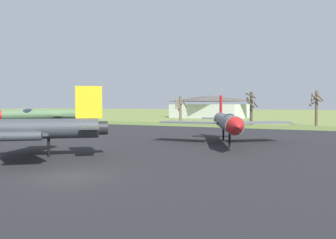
{
  "coord_description": "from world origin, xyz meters",
  "views": [
    {
      "loc": [
        13.52,
        -14.81,
        4.07
      ],
      "look_at": [
        -1.66,
        15.65,
        2.64
      ],
      "focal_mm": 37.14,
      "sensor_mm": 36.0,
      "label": 1
    }
  ],
  "objects": [
    {
      "name": "jet_fighter_front_right",
      "position": [
        -31.1,
        28.18,
        2.47
      ],
      "size": [
        13.16,
        17.01,
        6.16
      ],
      "color": "#4C6B47",
      "rests_on": "ground"
    },
    {
      "name": "ground_plane",
      "position": [
        0.0,
        0.0,
        0.0
      ],
      "size": [
        600.0,
        600.0,
        0.0
      ],
      "primitive_type": "plane",
      "color": "olive"
    },
    {
      "name": "bare_tree_left_of_center",
      "position": [
        -2.55,
        54.88,
        3.65
      ],
      "size": [
        2.15,
        2.0,
        6.66
      ],
      "color": "#42382D",
      "rests_on": "ground"
    },
    {
      "name": "bare_tree_far_left",
      "position": [
        -18.17,
        54.72,
        3.31
      ],
      "size": [
        2.48,
        2.42,
        5.99
      ],
      "color": "brown",
      "rests_on": "ground"
    },
    {
      "name": "asphalt_apron",
      "position": [
        0.0,
        16.62,
        0.03
      ],
      "size": [
        89.32,
        55.4,
        0.05
      ],
      "primitive_type": "cube",
      "color": "black",
      "rests_on": "ground"
    },
    {
      "name": "visitor_building",
      "position": [
        -23.69,
        88.73,
        3.43
      ],
      "size": [
        24.83,
        15.47,
        7.07
      ],
      "color": "beige",
      "rests_on": "ground"
    },
    {
      "name": "bare_tree_center",
      "position": [
        9.26,
        57.85,
        3.86
      ],
      "size": [
        2.76,
        2.78,
        6.82
      ],
      "color": "brown",
      "rests_on": "ground"
    },
    {
      "name": "grass_verge_strip",
      "position": [
        0.0,
        50.32,
        0.03
      ],
      "size": [
        149.32,
        12.0,
        0.06
      ],
      "primitive_type": "cube",
      "color": "#576A32",
      "rests_on": "ground"
    },
    {
      "name": "jet_fighter_front_left",
      "position": [
        -9.27,
        2.94,
        2.29
      ],
      "size": [
        14.1,
        12.39,
        5.56
      ],
      "color": "#33383D",
      "rests_on": "ground"
    },
    {
      "name": "jet_fighter_rear_center",
      "position": [
        3.11,
        19.53,
        2.35
      ],
      "size": [
        13.16,
        16.21,
        5.22
      ],
      "color": "#565B60",
      "rests_on": "ground"
    }
  ]
}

